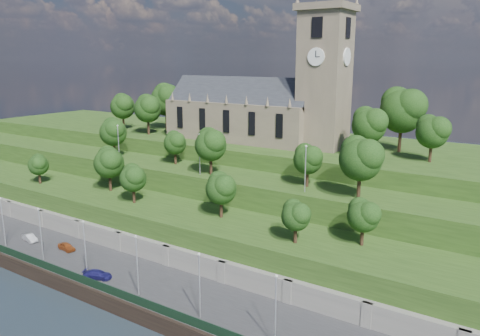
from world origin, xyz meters
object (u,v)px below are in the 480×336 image
Objects in this scene: car_left at (67,247)px; car_middle at (30,238)px; car_right at (98,274)px; church at (263,105)px.

car_middle is (-8.34, -0.91, 0.01)m from car_left.
car_right is (20.25, -3.03, -0.01)m from car_middle.
car_right is (-0.90, -43.23, -19.94)m from church.
car_middle is (-21.15, -40.21, -19.93)m from church.
church is at bearing -17.82° from car_middle.
car_left is at bearing -73.83° from car_middle.
car_left is 12.54m from car_right.
church is 9.61× the size of car_right.
church is 11.24× the size of car_left.
car_left is 8.39m from car_middle.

